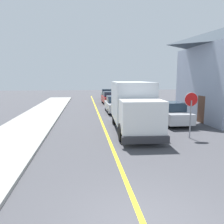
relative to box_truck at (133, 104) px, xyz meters
The scene contains 7 objects.
centre_line_yellow 2.59m from the box_truck, 165.35° to the left, with size 0.16×56.00×0.01m, color gold.
box_truck is the anchor object (origin of this frame).
parked_car_near 7.69m from the box_truck, 90.60° to the left, with size 1.80×4.40×1.67m.
parked_car_mid 14.88m from the box_truck, 89.28° to the left, with size 1.94×4.45×1.67m.
parked_car_far 22.01m from the box_truck, 88.50° to the left, with size 1.95×4.46×1.67m.
parked_van_across 3.87m from the box_truck, 26.19° to the left, with size 1.83×4.41×1.67m.
stop_sign 3.71m from the box_truck, 39.65° to the right, with size 0.80×0.10×2.65m.
Camera 1 is at (-1.34, -4.30, 3.44)m, focal length 34.40 mm.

